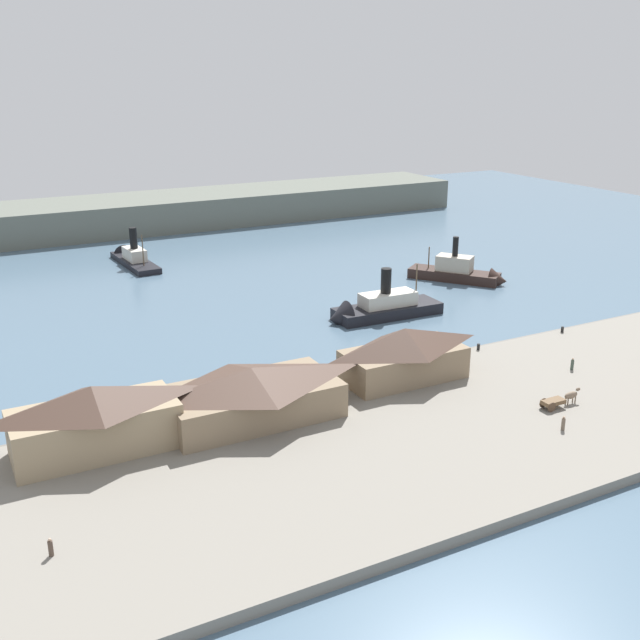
% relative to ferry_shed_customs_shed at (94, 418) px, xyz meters
% --- Properties ---
extents(ground_plane, '(320.00, 320.00, 0.00)m').
position_rel_ferry_shed_customs_shed_xyz_m(ground_plane, '(37.71, 9.74, -4.99)').
color(ground_plane, slate).
extents(quay_promenade, '(110.00, 36.00, 1.20)m').
position_rel_ferry_shed_customs_shed_xyz_m(quay_promenade, '(37.71, -12.26, -4.39)').
color(quay_promenade, gray).
rests_on(quay_promenade, ground).
extents(seawall_edge, '(110.00, 0.80, 1.00)m').
position_rel_ferry_shed_customs_shed_xyz_m(seawall_edge, '(37.71, 6.14, -4.49)').
color(seawall_edge, '#666159').
rests_on(seawall_edge, ground).
extents(ferry_shed_customs_shed, '(17.42, 7.98, 7.47)m').
position_rel_ferry_shed_customs_shed_xyz_m(ferry_shed_customs_shed, '(0.00, 0.00, 0.00)').
color(ferry_shed_customs_shed, '#998466').
rests_on(ferry_shed_customs_shed, quay_promenade).
extents(ferry_shed_central_terminal, '(20.40, 10.47, 6.26)m').
position_rel_ferry_shed_customs_shed_xyz_m(ferry_shed_central_terminal, '(17.75, -0.39, -0.61)').
color(ferry_shed_central_terminal, '#847056').
rests_on(ferry_shed_central_terminal, quay_promenade).
extents(ferry_shed_west_terminal, '(16.31, 7.80, 7.01)m').
position_rel_ferry_shed_customs_shed_xyz_m(ferry_shed_west_terminal, '(39.73, 0.98, -0.23)').
color(ferry_shed_west_terminal, '#847056').
rests_on(ferry_shed_west_terminal, quay_promenade).
extents(horse_cart, '(5.77, 1.50, 1.87)m').
position_rel_ferry_shed_customs_shed_xyz_m(horse_cart, '(51.65, -14.94, -2.87)').
color(horse_cart, brown).
rests_on(horse_cart, quay_promenade).
extents(pedestrian_near_east_shed, '(0.42, 0.42, 1.70)m').
position_rel_ferry_shed_customs_shed_xyz_m(pedestrian_near_east_shed, '(-7.37, -16.63, -3.02)').
color(pedestrian_near_east_shed, '#4C3D33').
rests_on(pedestrian_near_east_shed, quay_promenade).
extents(pedestrian_near_west_shed, '(0.42, 0.42, 1.71)m').
position_rel_ferry_shed_customs_shed_xyz_m(pedestrian_near_west_shed, '(61.69, -7.14, -3.01)').
color(pedestrian_near_west_shed, '#3D4C42').
rests_on(pedestrian_near_west_shed, quay_promenade).
extents(pedestrian_walking_west, '(0.42, 0.42, 1.72)m').
position_rel_ferry_shed_customs_shed_xyz_m(pedestrian_walking_west, '(47.42, -19.71, -3.01)').
color(pedestrian_walking_west, '#6B5B4C').
rests_on(pedestrian_walking_west, quay_promenade).
extents(mooring_post_west, '(0.44, 0.44, 0.90)m').
position_rel_ferry_shed_customs_shed_xyz_m(mooring_post_west, '(71.78, 4.70, -3.34)').
color(mooring_post_west, black).
rests_on(mooring_post_west, quay_promenade).
extents(mooring_post_east, '(0.44, 0.44, 0.90)m').
position_rel_ferry_shed_customs_shed_xyz_m(mooring_post_east, '(55.41, 4.78, -3.34)').
color(mooring_post_east, black).
rests_on(mooring_post_east, quay_promenade).
extents(ferry_approaching_east, '(15.40, 18.34, 10.09)m').
position_rel_ferry_shed_customs_shed_xyz_m(ferry_approaching_east, '(79.36, 38.74, -3.33)').
color(ferry_approaching_east, black).
rests_on(ferry_approaching_east, ground).
extents(ferry_near_quay, '(20.53, 6.74, 10.28)m').
position_rel_ferry_shed_customs_shed_xyz_m(ferry_near_quay, '(51.94, 27.21, -3.44)').
color(ferry_near_quay, black).
rests_on(ferry_near_quay, ground).
extents(ferry_moored_west, '(6.03, 21.85, 9.80)m').
position_rel_ferry_shed_customs_shed_xyz_m(ferry_moored_west, '(25.25, 84.28, -3.73)').
color(ferry_moored_west, black).
rests_on(ferry_moored_west, ground).
extents(far_headland, '(180.00, 24.00, 8.00)m').
position_rel_ferry_shed_customs_shed_xyz_m(far_headland, '(37.71, 119.74, -0.99)').
color(far_headland, '#60665B').
rests_on(far_headland, ground).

